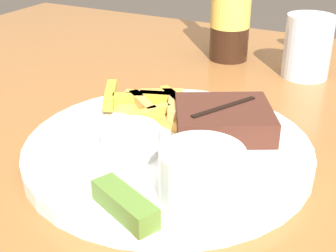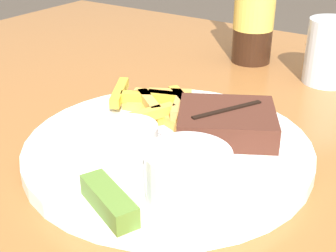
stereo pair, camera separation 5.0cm
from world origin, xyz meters
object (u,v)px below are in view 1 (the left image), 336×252
Objects in this scene: dinner_plate at (168,149)px; drinking_glass at (308,47)px; fork_utensil at (114,120)px; coleslaw_cup at (202,172)px; beer_bottle at (231,6)px; salt_shaker at (305,35)px; dipping_sauce_cup at (130,139)px; pickle_spear at (125,204)px; steak_portion at (224,119)px.

drinking_glass is at bearing 76.83° from dinner_plate.
fork_utensil is (-0.08, 0.02, 0.01)m from dinner_plate.
beer_bottle is at bearing 107.67° from coleslaw_cup.
beer_bottle is 0.15m from drinking_glass.
fork_utensil is 2.05× the size of salt_shaker.
dipping_sauce_cup reaches higher than dinner_plate.
fork_utensil is (-0.11, 0.15, -0.01)m from pickle_spear.
steak_portion is 0.11m from dipping_sauce_cup.
coleslaw_cup is 1.01× the size of pickle_spear.
dipping_sauce_cup is 0.24× the size of beer_bottle.
dinner_plate is at bearing 132.86° from coleslaw_cup.
pickle_spear is 0.58m from salt_shaker.
pickle_spear is 1.15× the size of salt_shaker.
fork_utensil is at bearing -106.33° from salt_shaker.
salt_shaker is at bearing 103.74° from drinking_glass.
dipping_sauce_cup is at bearing -122.74° from dinner_plate.
drinking_glass is at bearing -11.31° from beer_bottle.
dipping_sauce_cup is 0.63× the size of drinking_glass.
coleslaw_cup is 0.19m from fork_utensil.
beer_bottle reaches higher than fork_utensil.
coleslaw_cup is (0.03, -0.14, 0.01)m from steak_portion.
salt_shaker is at bearing 89.65° from steak_portion.
fork_utensil is at bearing 167.64° from dinner_plate.
dipping_sauce_cup is (-0.02, -0.04, 0.03)m from dinner_plate.
pickle_spear is at bearing -96.27° from drinking_glass.
coleslaw_cup is 1.22× the size of dipping_sauce_cup.
dipping_sauce_cup is at bearing 118.72° from pickle_spear.
beer_bottle is at bearing 109.62° from steak_portion.
dinner_plate is 4.21× the size of pickle_spear.
drinking_glass reaches higher than dipping_sauce_cup.
coleslaw_cup reaches higher than salt_shaker.
fork_utensil is at bearing 126.08° from pickle_spear.
drinking_glass is at bearing 75.21° from fork_utensil.
drinking_glass reaches higher than fork_utensil.
coleslaw_cup is 0.07m from pickle_spear.
beer_bottle reaches higher than dipping_sauce_cup.
dinner_plate is at bearing 101.35° from pickle_spear.
salt_shaker is at bearing 86.03° from fork_utensil.
dipping_sauce_cup is at bearing 156.73° from coleslaw_cup.
dinner_plate is 2.37× the size of fork_utensil.
drinking_glass reaches higher than pickle_spear.
beer_bottle is (-0.06, 0.35, 0.08)m from dinner_plate.
coleslaw_cup reaches higher than dipping_sauce_cup.
coleslaw_cup reaches higher than dinner_plate.
steak_portion is 1.42× the size of drinking_glass.
dinner_plate is 2.27× the size of steak_portion.
dipping_sauce_cup reaches higher than fork_utensil.
dipping_sauce_cup reaches higher than pickle_spear.
fork_utensil is at bearing 147.82° from coleslaw_cup.
dinner_plate is at bearing -95.74° from salt_shaker.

